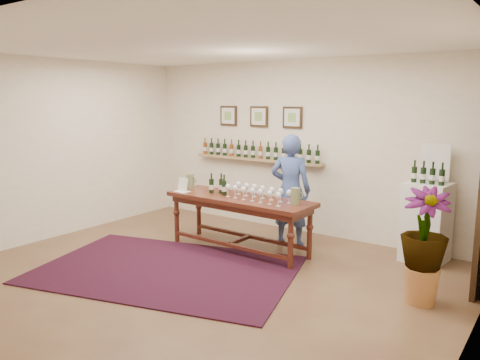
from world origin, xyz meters
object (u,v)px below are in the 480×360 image
Objects in this scene: potted_plant at (424,246)px; person at (290,190)px; display_pedestal at (426,222)px; tasting_table at (239,205)px.

person reaches higher than potted_plant.
display_pedestal is 1.45m from potted_plant.
potted_plant is at bearing -77.18° from display_pedestal.
person is (-2.19, 1.00, 0.20)m from potted_plant.
potted_plant is at bearing -5.67° from tasting_table.
tasting_table is at bearing 41.74° from person.
tasting_table is 2.06× the size of potted_plant.
potted_plant is at bearing 141.53° from person.
tasting_table is at bearing -154.78° from display_pedestal.
display_pedestal is 0.64× the size of person.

